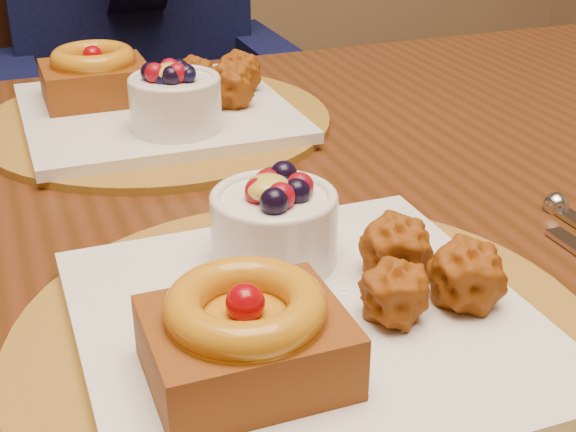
% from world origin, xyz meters
% --- Properties ---
extents(dining_table, '(1.60, 0.90, 0.76)m').
position_xyz_m(dining_table, '(-0.06, 0.10, 0.68)').
color(dining_table, '#3C1D0A').
rests_on(dining_table, ground).
extents(place_setting_near, '(0.38, 0.38, 0.09)m').
position_xyz_m(place_setting_near, '(-0.06, -0.11, 0.78)').
color(place_setting_near, brown).
rests_on(place_setting_near, dining_table).
extents(place_setting_far, '(0.38, 0.38, 0.09)m').
position_xyz_m(place_setting_far, '(-0.06, 0.32, 0.78)').
color(place_setting_far, brown).
rests_on(place_setting_far, dining_table).
extents(chair_far, '(0.51, 0.51, 0.88)m').
position_xyz_m(chair_far, '(-0.12, 0.72, 0.49)').
color(chair_far, black).
rests_on(chair_far, ground).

